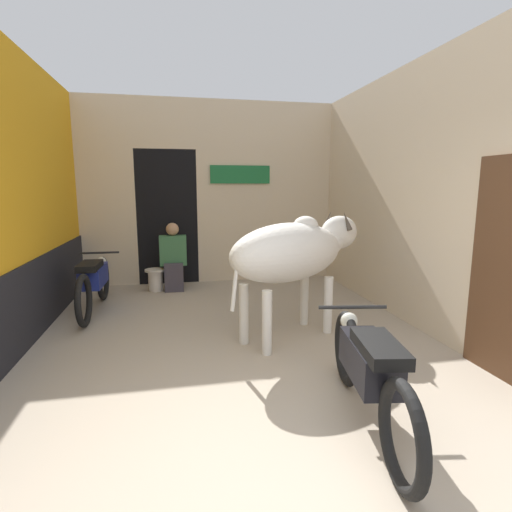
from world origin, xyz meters
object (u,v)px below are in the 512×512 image
(motorcycle_far, at_px, (94,281))
(motorcycle_near, at_px, (369,369))
(shopkeeper_seated, at_px, (173,256))
(plastic_stool, at_px, (155,279))
(cow, at_px, (296,251))

(motorcycle_far, bearing_deg, motorcycle_near, -52.87)
(shopkeeper_seated, bearing_deg, motorcycle_near, -72.04)
(motorcycle_far, relative_size, plastic_stool, 5.16)
(cow, height_order, shopkeeper_seated, cow)
(motorcycle_near, distance_m, plastic_stool, 4.71)
(motorcycle_far, bearing_deg, shopkeeper_seated, 42.95)
(motorcycle_near, relative_size, shopkeeper_seated, 1.66)
(motorcycle_near, relative_size, motorcycle_far, 0.98)
(shopkeeper_seated, height_order, plastic_stool, shopkeeper_seated)
(motorcycle_near, bearing_deg, plastic_stool, 111.69)
(motorcycle_near, height_order, plastic_stool, motorcycle_near)
(shopkeeper_seated, relative_size, plastic_stool, 3.05)
(cow, height_order, motorcycle_near, cow)
(motorcycle_far, height_order, plastic_stool, motorcycle_far)
(cow, relative_size, motorcycle_near, 1.05)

